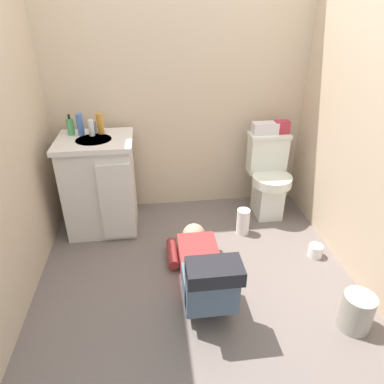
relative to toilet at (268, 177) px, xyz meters
The scene contains 16 objects.
ground_plane 1.12m from the toilet, 137.85° to the right, with size 2.75×2.96×0.04m, color #6C605C.
wall_back 1.18m from the toilet, 157.92° to the left, with size 2.41×0.08×2.40m, color beige.
wall_right 1.16m from the toilet, 61.08° to the right, with size 0.08×1.96×2.40m, color beige.
toilet is the anchor object (origin of this frame).
vanity_cabinet 1.49m from the toilet, behind, with size 0.60×0.53×0.82m.
faucet 1.58m from the toilet, behind, with size 0.02×0.02×0.10m, color silver.
person_plumber 1.22m from the toilet, 128.14° to the right, with size 0.39×1.06×0.52m.
tissue_box 0.44m from the toilet, 116.43° to the left, with size 0.22×0.11×0.10m, color silver.
toiletry_bag 0.46m from the toilet, 40.77° to the left, with size 0.12×0.09×0.11m, color #B22D3F.
soap_dispenser 1.76m from the toilet, behind, with size 0.06×0.06×0.17m.
bottle_blue 1.69m from the toilet, behind, with size 0.05×0.05×0.17m, color #436BB8.
bottle_white 1.60m from the toilet, behind, with size 0.04×0.04×0.13m, color silver.
bottle_amber 1.54m from the toilet, behind, with size 0.05×0.05×0.17m, color #C9852C.
trash_can 1.41m from the toilet, 84.68° to the right, with size 0.19×0.19×0.25m, color #A0978A.
paper_towel_roll 0.51m from the toilet, 133.20° to the right, with size 0.11×0.11×0.23m, color white.
toilet_paper_roll 0.79m from the toilet, 74.94° to the right, with size 0.11×0.11×0.10m, color white.
Camera 1 is at (-0.26, -2.04, 1.76)m, focal length 32.53 mm.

